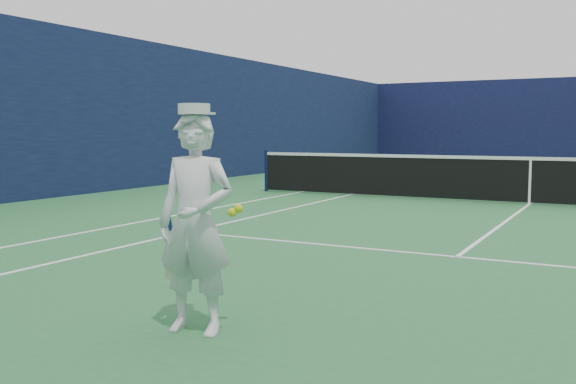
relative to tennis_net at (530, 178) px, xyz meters
The scene contains 5 objects.
ground 0.55m from the tennis_net, ahead, with size 80.00×80.00×0.00m, color #266435.
court_markings 0.55m from the tennis_net, ahead, with size 11.03×23.83×0.01m.
windscreen_fence 1.45m from the tennis_net, ahead, with size 20.12×36.12×4.00m.
tennis_net is the anchor object (origin of this frame).
tennis_player 10.36m from the tennis_net, 96.01° to the right, with size 0.79×0.49×1.75m.
Camera 1 is at (1.81, -14.24, 1.55)m, focal length 40.00 mm.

